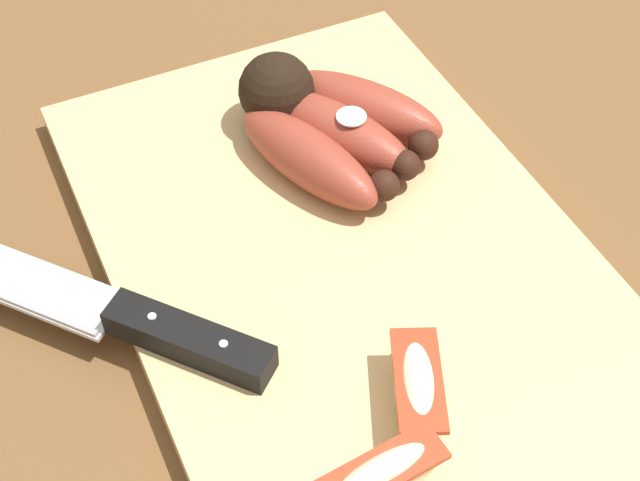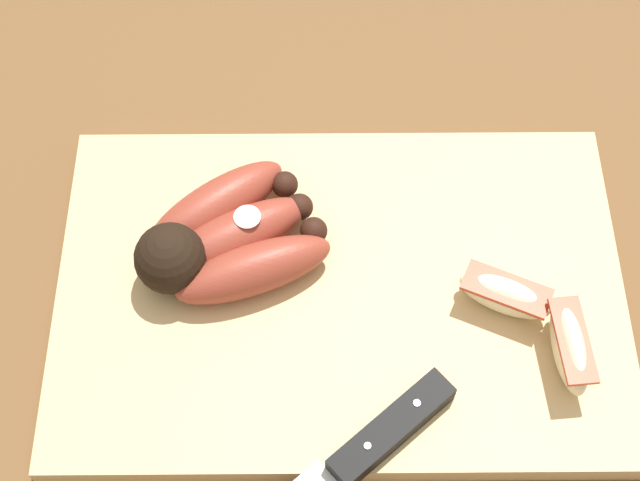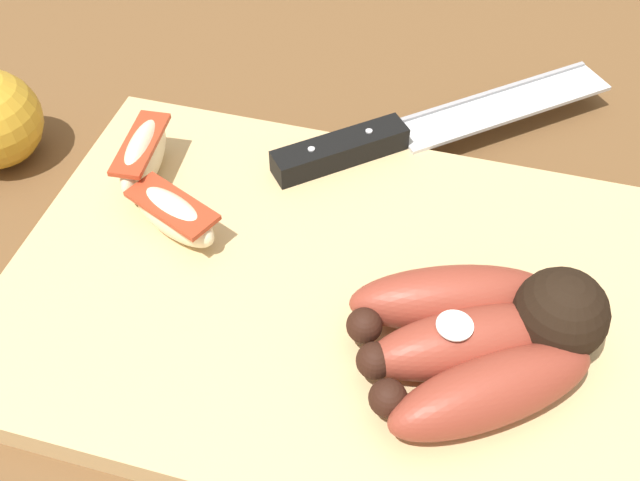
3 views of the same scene
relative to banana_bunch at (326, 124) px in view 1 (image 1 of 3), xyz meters
The scene contains 6 objects.
ground_plane 0.11m from the banana_bunch, 160.47° to the left, with size 6.00×6.00×0.00m, color brown.
cutting_board 0.10m from the banana_bunch, 161.97° to the left, with size 0.42×0.28×0.02m, color tan.
banana_bunch is the anchor object (origin of this frame).
chefs_knife 0.19m from the banana_bunch, 115.36° to the left, with size 0.23×0.20×0.02m.
apple_wedge_near 0.26m from the banana_bunch, 160.42° to the left, with size 0.03×0.07×0.04m.
apple_wedge_middle 0.21m from the banana_bunch, 167.79° to the left, with size 0.07×0.05×0.03m.
Camera 1 is at (-0.31, 0.16, 0.44)m, focal length 49.64 mm.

